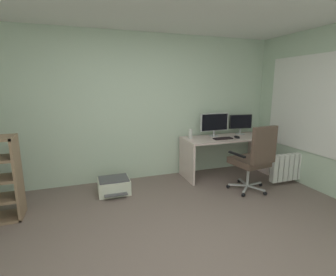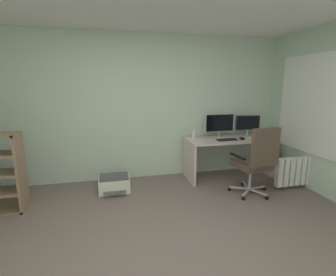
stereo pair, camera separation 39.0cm
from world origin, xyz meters
name	(u,v)px [view 1 (the left image)]	position (x,y,z in m)	size (l,w,h in m)	color
ground_plane	(181,262)	(0.00, 0.00, -0.01)	(5.37, 4.63, 0.02)	#74635C
wall_back	(130,108)	(0.00, 2.36, 1.26)	(5.37, 0.10, 2.53)	beige
window_pane	(305,104)	(2.68, 1.21, 1.36)	(0.01, 1.42, 1.47)	white
window_frame	(305,104)	(2.67, 1.21, 1.36)	(0.02, 1.50, 1.55)	white
desk	(225,147)	(1.67, 1.95, 0.54)	(1.57, 0.66, 0.72)	beige
monitor_main	(214,123)	(1.52, 2.11, 0.97)	(0.57, 0.18, 0.43)	#B2B5B7
monitor_secondary	(241,123)	(2.09, 2.11, 0.95)	(0.45, 0.18, 0.38)	#B2B5B7
keyboard	(223,138)	(1.53, 1.82, 0.73)	(0.34, 0.13, 0.02)	black
computer_mouse	(237,137)	(1.82, 1.81, 0.74)	(0.06, 0.10, 0.03)	black
desktop_speaker	(190,134)	(1.01, 2.06, 0.81)	(0.07, 0.07, 0.17)	silver
office_chair	(254,157)	(1.66, 1.10, 0.58)	(0.62, 0.66, 1.08)	#B7BABC
printer	(114,186)	(-0.41, 1.78, 0.12)	(0.48, 0.46, 0.25)	silver
radiator	(294,166)	(2.58, 1.21, 0.29)	(0.93, 0.10, 0.46)	white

